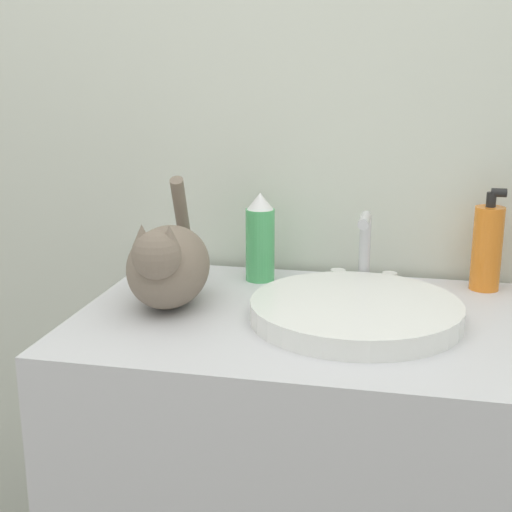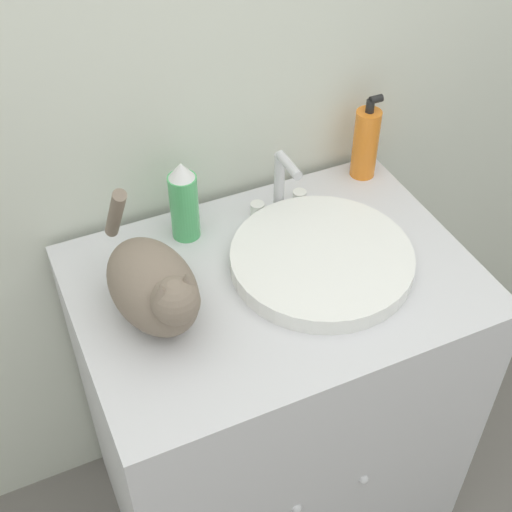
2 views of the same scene
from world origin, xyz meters
name	(u,v)px [view 2 (image 2 of 2)]	position (x,y,z in m)	size (l,w,h in m)	color
wall_back	(208,48)	(0.00, 0.64, 1.25)	(6.00, 0.05, 2.50)	silver
vanity_cabinet	(272,403)	(0.00, 0.30, 0.44)	(0.84, 0.61, 0.89)	silver
sink_basin	(322,259)	(0.10, 0.29, 0.91)	(0.39, 0.39, 0.04)	white
faucet	(281,187)	(0.10, 0.49, 0.96)	(0.14, 0.10, 0.17)	silver
cat	(154,286)	(-0.26, 0.29, 0.97)	(0.19, 0.36, 0.24)	#7A6B5B
soap_bottle	(366,143)	(0.35, 0.54, 0.98)	(0.06, 0.06, 0.21)	orange
spray_bottle	(184,201)	(-0.12, 0.51, 0.98)	(0.06, 0.06, 0.19)	#4CB266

